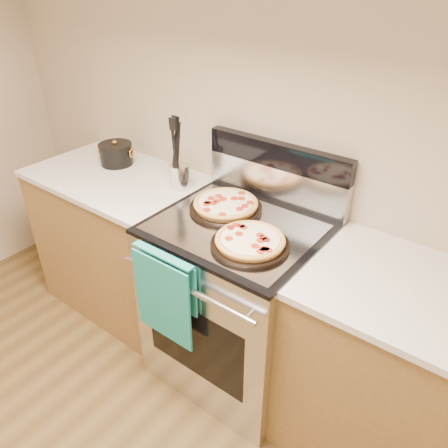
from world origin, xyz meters
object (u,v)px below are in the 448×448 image
Objects in this scene: pepperoni_pizza_front at (250,242)px; utensil_crock at (180,176)px; pepperoni_pizza_back at (226,205)px; range_body at (237,303)px; saucepan at (116,155)px.

pepperoni_pizza_front is 0.67m from utensil_crock.
pepperoni_pizza_back is 2.61× the size of utensil_crock.
pepperoni_pizza_back is 1.05× the size of pepperoni_pizza_front.
range_body is at bearing 140.18° from pepperoni_pizza_front.
saucepan is at bearing 171.78° from range_body.
pepperoni_pizza_back is at bearing 151.20° from range_body.
utensil_crock is (-0.62, 0.25, 0.03)m from pepperoni_pizza_front.
utensil_crock is 0.70× the size of saucepan.
utensil_crock is at bearing 169.39° from pepperoni_pizza_back.
pepperoni_pizza_front is at bearing -22.26° from utensil_crock.
pepperoni_pizza_front is (0.14, -0.12, 0.50)m from range_body.
range_body is 6.80× the size of utensil_crock.
range_body is 4.77× the size of saucepan.
range_body is 0.53m from pepperoni_pizza_front.
pepperoni_pizza_back reaches higher than pepperoni_pizza_front.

